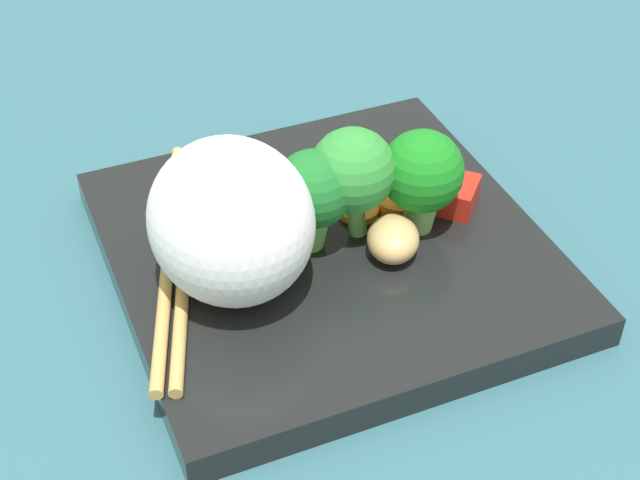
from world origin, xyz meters
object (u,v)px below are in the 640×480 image
broccoli_floret_1 (422,174)px  chopstick_pair (177,255)px  carrot_slice_0 (358,210)px  square_plate (326,253)px  rice_mound (231,221)px

broccoli_floret_1 → chopstick_pair: broccoli_floret_1 is taller
carrot_slice_0 → square_plate: bearing=-61.3°
broccoli_floret_1 → chopstick_pair: size_ratio=0.33×
square_plate → rice_mound: size_ratio=2.53×
square_plate → carrot_slice_0: 3.39cm
square_plate → broccoli_floret_1: 7.24cm
square_plate → rice_mound: 8.13cm
rice_mound → carrot_slice_0: rice_mound is taller
square_plate → chopstick_pair: size_ratio=1.22×
square_plate → carrot_slice_0: size_ratio=9.70×
rice_mound → broccoli_floret_1: 11.49cm
square_plate → chopstick_pair: (-1.94, -8.32, 1.32)cm
carrot_slice_0 → chopstick_pair: chopstick_pair is taller
broccoli_floret_1 → chopstick_pair: bearing=-101.9°
square_plate → chopstick_pair: 8.65cm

